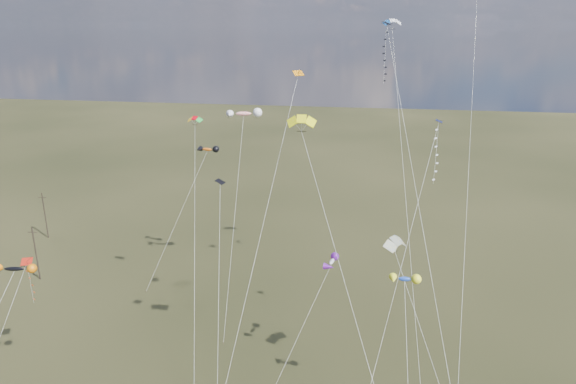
% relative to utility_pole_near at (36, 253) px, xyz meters
% --- Properties ---
extents(utility_pole_near, '(1.40, 0.20, 8.00)m').
position_rel_utility_pole_near_xyz_m(utility_pole_near, '(0.00, 0.00, 0.00)').
color(utility_pole_near, black).
rests_on(utility_pole_near, ground).
extents(utility_pole_far, '(1.40, 0.20, 8.00)m').
position_rel_utility_pole_near_xyz_m(utility_pole_far, '(-8.00, 14.00, 0.00)').
color(utility_pole_far, black).
rests_on(utility_pole_far, ground).
extents(diamond_black_high, '(8.55, 29.32, 34.90)m').
position_rel_utility_pole_near_xyz_m(diamond_black_high, '(47.26, -4.38, 25.59)').
color(diamond_black_high, black).
rests_on(diamond_black_high, ground).
extents(diamond_navy_tall, '(2.57, 26.96, 41.11)m').
position_rel_utility_pole_near_xyz_m(diamond_navy_tall, '(54.82, -6.03, 30.89)').
color(diamond_navy_tall, '#0E1F46').
rests_on(diamond_navy_tall, ground).
extents(diamond_black_mid, '(2.57, 11.33, 20.53)m').
position_rel_utility_pole_near_xyz_m(diamond_black_mid, '(32.35, -16.99, 10.61)').
color(diamond_black_mid, black).
rests_on(diamond_black_mid, ground).
extents(diamond_red_low, '(4.28, 6.75, 13.31)m').
position_rel_utility_pole_near_xyz_m(diamond_red_low, '(13.83, -19.60, 6.48)').
color(diamond_red_low, '#A01C0E').
rests_on(diamond_red_low, ground).
extents(diamond_navy_right, '(7.35, 18.65, 26.52)m').
position_rel_utility_pole_near_xyz_m(diamond_navy_right, '(51.29, -12.90, 18.16)').
color(diamond_navy_right, '#0F144B').
rests_on(diamond_navy_right, ground).
extents(diamond_orange_center, '(5.46, 18.61, 30.70)m').
position_rel_utility_pole_near_xyz_m(diamond_orange_center, '(37.60, -18.47, 17.03)').
color(diamond_orange_center, orange).
rests_on(diamond_orange_center, ground).
extents(parafoil_yellow, '(11.71, 14.04, 27.97)m').
position_rel_utility_pole_near_xyz_m(parafoil_yellow, '(40.23, -18.38, 23.12)').
color(parafoil_yellow, '#D1D00F').
rests_on(parafoil_yellow, ground).
extents(parafoil_blue_white, '(5.53, 26.58, 35.61)m').
position_rel_utility_pole_near_xyz_m(parafoil_blue_white, '(47.54, 5.24, 30.66)').
color(parafoil_blue_white, '#1B5BAB').
rests_on(parafoil_blue_white, ground).
extents(parafoil_striped, '(8.49, 13.84, 17.38)m').
position_rel_utility_pole_near_xyz_m(parafoil_striped, '(48.38, -17.07, 12.58)').
color(parafoil_striped, gold).
rests_on(parafoil_striped, ground).
extents(parafoil_tricolor, '(5.05, 16.48, 24.98)m').
position_rel_utility_pole_near_xyz_m(parafoil_tricolor, '(25.96, -4.08, 20.16)').
color(parafoil_tricolor, yellow).
rests_on(parafoil_tricolor, ground).
extents(novelty_black_orange, '(5.85, 9.98, 14.04)m').
position_rel_utility_pole_near_xyz_m(novelty_black_orange, '(14.57, -21.91, 9.47)').
color(novelty_black_orange, black).
rests_on(novelty_black_orange, ground).
extents(novelty_orange_black, '(8.53, 9.12, 18.81)m').
position_rel_utility_pole_near_xyz_m(novelty_orange_black, '(23.40, 7.21, 14.09)').
color(novelty_orange_black, '#D55912').
rests_on(novelty_orange_black, ground).
extents(novelty_white_purple, '(6.51, 9.99, 13.36)m').
position_rel_utility_pole_near_xyz_m(novelty_white_purple, '(42.61, -14.13, 8.74)').
color(novelty_white_purple, white).
rests_on(novelty_white_purple, ground).
extents(novelty_redwhite_stripe, '(4.03, 14.08, 24.80)m').
position_rel_utility_pole_near_xyz_m(novelty_redwhite_stripe, '(30.00, 2.29, 20.02)').
color(novelty_redwhite_stripe, red).
rests_on(novelty_redwhite_stripe, ground).
extents(novelty_blue_yellow, '(2.15, 13.44, 15.37)m').
position_rel_utility_pole_near_xyz_m(novelty_blue_yellow, '(49.07, -20.65, 10.74)').
color(novelty_blue_yellow, '#1C40AA').
rests_on(novelty_blue_yellow, ground).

